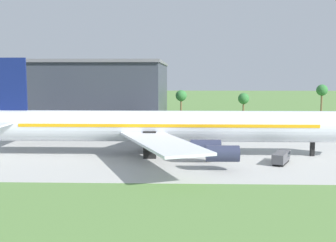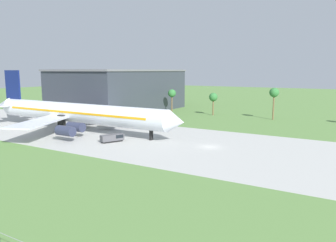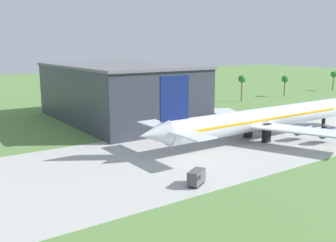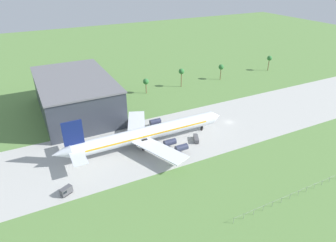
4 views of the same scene
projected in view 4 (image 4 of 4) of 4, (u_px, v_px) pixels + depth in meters
name	position (u px, v px, depth m)	size (l,w,h in m)	color
ground_plane	(229.00, 122.00, 152.26)	(600.00, 600.00, 0.00)	#5B8442
taxiway_strip	(229.00, 122.00, 152.26)	(320.00, 44.00, 0.02)	#B2B2AD
jet_airliner	(146.00, 134.00, 130.64)	(78.70, 51.39, 18.90)	silver
baggage_tug	(66.00, 191.00, 103.71)	(4.69, 3.74, 2.91)	black
catering_van	(196.00, 138.00, 135.91)	(4.46, 6.48, 2.03)	black
perimeter_fence	(322.00, 182.00, 108.15)	(80.10, 0.10, 2.10)	gray
terminal_building	(76.00, 95.00, 158.93)	(36.72, 61.20, 19.26)	#333842
palm_tree_row	(191.00, 72.00, 195.56)	(123.84, 3.60, 12.29)	brown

